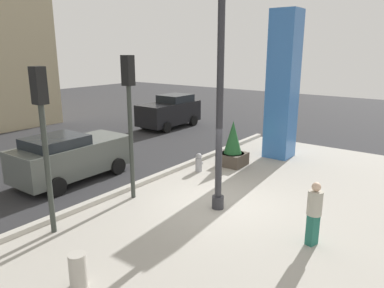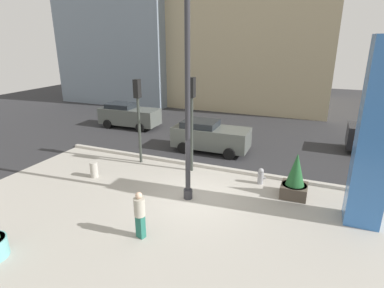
% 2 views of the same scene
% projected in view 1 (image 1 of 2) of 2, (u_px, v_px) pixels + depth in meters
% --- Properties ---
extents(ground_plane, '(60.00, 60.00, 0.00)m').
position_uv_depth(ground_plane, '(130.00, 178.00, 13.66)').
color(ground_plane, '#2D2D30').
extents(plaza_pavement, '(18.00, 10.00, 0.02)m').
position_uv_depth(plaza_pavement, '(279.00, 222.00, 10.19)').
color(plaza_pavement, '#ADA89E').
rests_on(plaza_pavement, ground_plane).
extents(curb_strip, '(18.00, 0.24, 0.16)m').
position_uv_depth(curb_strip, '(146.00, 181.00, 13.13)').
color(curb_strip, '#B7B2A8').
rests_on(curb_strip, ground_plane).
extents(lamp_post, '(0.44, 0.44, 7.79)m').
position_uv_depth(lamp_post, '(220.00, 82.00, 10.07)').
color(lamp_post, '#2D2D33').
rests_on(lamp_post, ground_plane).
extents(art_pillar_blue, '(1.12, 1.12, 6.33)m').
position_uv_depth(art_pillar_blue, '(283.00, 86.00, 15.60)').
color(art_pillar_blue, '#3870BC').
rests_on(art_pillar_blue, ground_plane).
extents(potted_plant_curbside, '(1.04, 1.04, 1.89)m').
position_uv_depth(potted_plant_curbside, '(233.00, 147.00, 14.95)').
color(potted_plant_curbside, '#4C4238').
rests_on(potted_plant_curbside, ground_plane).
extents(fire_hydrant, '(0.36, 0.26, 0.75)m').
position_uv_depth(fire_hydrant, '(199.00, 162.00, 14.29)').
color(fire_hydrant, '#99999E').
rests_on(fire_hydrant, ground_plane).
extents(concrete_bollard, '(0.36, 0.36, 0.75)m').
position_uv_depth(concrete_bollard, '(78.00, 271.00, 7.29)').
color(concrete_bollard, '#B2ADA3').
rests_on(concrete_bollard, ground_plane).
extents(traffic_light_far_side, '(0.28, 0.42, 4.31)m').
position_uv_depth(traffic_light_far_side, '(43.00, 124.00, 8.87)').
color(traffic_light_far_side, '#333833').
rests_on(traffic_light_far_side, ground_plane).
extents(traffic_light_corner, '(0.28, 0.42, 4.54)m').
position_uv_depth(traffic_light_corner, '(129.00, 105.00, 11.07)').
color(traffic_light_corner, '#333833').
rests_on(traffic_light_corner, ground_plane).
extents(car_passing_lane, '(4.35, 2.09, 1.75)m').
position_uv_depth(car_passing_lane, '(71.00, 156.00, 13.27)').
color(car_passing_lane, '#565B56').
rests_on(car_passing_lane, ground_plane).
extents(car_curb_east, '(4.18, 2.09, 1.97)m').
position_uv_depth(car_curb_east, '(170.00, 111.00, 22.39)').
color(car_curb_east, black).
rests_on(car_curb_east, ground_plane).
extents(pedestrian_on_sidewalk, '(0.45, 0.45, 1.64)m').
position_uv_depth(pedestrian_on_sidewalk, '(314.00, 211.00, 8.76)').
color(pedestrian_on_sidewalk, '#236656').
rests_on(pedestrian_on_sidewalk, ground_plane).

